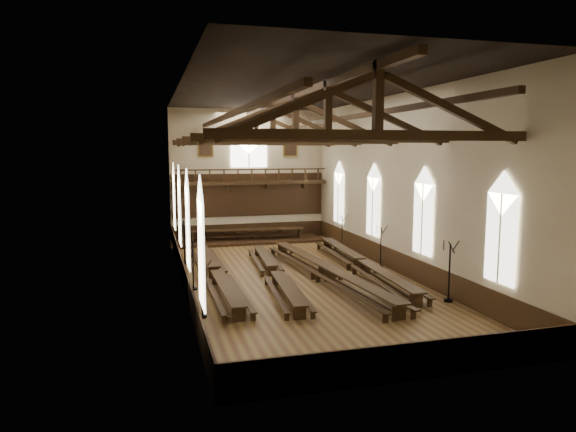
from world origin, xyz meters
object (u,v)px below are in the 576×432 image
at_px(candelabrum_left_far, 184,250).
at_px(candelabrum_left_mid, 193,274).
at_px(refectory_row_c, 326,269).
at_px(dais, 247,241).
at_px(candelabrum_right_near, 449,283).
at_px(high_table, 247,231).
at_px(refectory_row_a, 216,272).
at_px(refectory_row_d, 362,262).
at_px(refectory_row_b, 275,271).
at_px(candelabrum_right_far, 342,238).
at_px(candelabrum_right_mid, 381,255).
at_px(candelabrum_left_near, 202,300).

bearing_deg(candelabrum_left_far, candelabrum_left_mid, -90.00).
height_order(refectory_row_c, dais, refectory_row_c).
bearing_deg(candelabrum_right_near, high_table, 109.02).
distance_m(refectory_row_a, refectory_row_d, 8.34).
xyz_separation_m(refectory_row_b, dais, (0.71, 11.63, -0.39)).
relative_size(refectory_row_b, candelabrum_right_near, 4.80).
xyz_separation_m(refectory_row_d, dais, (-4.56, 11.04, -0.45)).
xyz_separation_m(refectory_row_a, refectory_row_c, (5.74, -1.26, 0.06)).
relative_size(refectory_row_b, candelabrum_left_mid, 5.21).
xyz_separation_m(high_table, candelabrum_left_mid, (-5.07, -12.38, -0.09)).
relative_size(refectory_row_d, dais, 1.27).
bearing_deg(candelabrum_right_far, candelabrum_left_far, -169.06).
xyz_separation_m(refectory_row_c, candelabrum_right_far, (4.07, 8.17, 0.15)).
height_order(refectory_row_d, candelabrum_right_near, candelabrum_right_near).
relative_size(high_table, candelabrum_right_near, 3.07).
xyz_separation_m(refectory_row_d, candelabrum_left_far, (-9.63, 4.80, 0.31)).
bearing_deg(candelabrum_right_far, refectory_row_d, -101.94).
xyz_separation_m(refectory_row_d, candelabrum_right_mid, (1.47, 0.70, 0.22)).
height_order(candelabrum_left_far, candelabrum_right_mid, candelabrum_left_far).
relative_size(refectory_row_b, candelabrum_left_near, 5.62).
bearing_deg(refectory_row_b, candelabrum_left_far, 128.99).
height_order(refectory_row_b, candelabrum_left_near, candelabrum_left_near).
xyz_separation_m(candelabrum_left_mid, candelabrum_right_near, (11.10, -5.10, 0.07)).
bearing_deg(refectory_row_c, candelabrum_left_mid, -179.07).
distance_m(refectory_row_c, candelabrum_left_mid, 7.04).
height_order(candelabrum_right_near, candelabrum_right_far, candelabrum_right_near).
xyz_separation_m(refectory_row_d, candelabrum_right_far, (1.47, 6.95, 0.18)).
xyz_separation_m(refectory_row_b, candelabrum_right_near, (6.74, -5.86, 0.38)).
bearing_deg(refectory_row_d, high_table, 112.43).
distance_m(refectory_row_a, candelabrum_left_far, 4.95).
distance_m(dais, high_table, 0.79).
bearing_deg(candelabrum_left_near, dais, 73.18).
bearing_deg(refectory_row_c, high_table, 99.08).
distance_m(refectory_row_c, candelabrum_right_near, 6.62).
xyz_separation_m(refectory_row_c, candelabrum_right_mid, (4.07, 1.92, 0.19)).
bearing_deg(candelabrum_left_far, candelabrum_left_near, -90.00).
bearing_deg(candelabrum_left_far, candelabrum_right_near, -45.38).
height_order(refectory_row_b, candelabrum_right_near, candelabrum_right_near).
height_order(refectory_row_d, dais, refectory_row_d).
relative_size(refectory_row_c, refectory_row_d, 1.03).
bearing_deg(refectory_row_d, candelabrum_left_mid, -172.09).
distance_m(refectory_row_b, candelabrum_left_far, 6.94).
bearing_deg(refectory_row_c, candelabrum_right_near, -52.07).
distance_m(candelabrum_left_far, candelabrum_right_far, 11.31).
relative_size(candelabrum_left_near, candelabrum_right_mid, 0.97).
relative_size(candelabrum_left_far, candelabrum_right_near, 0.99).
distance_m(refectory_row_d, candelabrum_left_far, 10.77).
height_order(refectory_row_a, high_table, high_table).
distance_m(refectory_row_a, candelabrum_left_near, 5.93).
bearing_deg(dais, refectory_row_a, -108.99).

